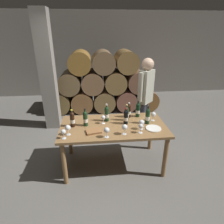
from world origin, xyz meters
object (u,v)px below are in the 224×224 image
wine_bottle_4 (138,110)px  wine_bottle_7 (72,119)px  wine_bottle_2 (148,116)px  wine_bottle_0 (129,111)px  wine_glass_6 (142,123)px  wine_glass_1 (125,127)px  wine_glass_4 (103,118)px  sommelier_presenting (146,93)px  serving_plate (153,128)px  wine_glass_0 (63,132)px  tasting_notebook (94,131)px  wine_glass_2 (153,115)px  wine_glass_5 (68,128)px  wine_bottle_3 (85,118)px  wine_glass_7 (107,130)px  wine_bottle_5 (107,114)px  wine_bottle_1 (127,114)px  wine_glass_3 (141,127)px  dining_table (113,130)px  wine_bottle_6 (126,117)px

wine_bottle_4 → wine_bottle_7: (-1.11, -0.27, -0.00)m
wine_bottle_4 → wine_bottle_2: bearing=-71.3°
wine_bottle_0 → wine_glass_6: wine_bottle_0 is taller
wine_glass_1 → wine_glass_4: size_ratio=1.10×
sommelier_presenting → serving_plate: bearing=-96.5°
wine_bottle_7 → wine_glass_6: (1.07, -0.20, -0.02)m
wine_bottle_4 → wine_glass_0: 1.36m
wine_bottle_0 → tasting_notebook: 0.80m
wine_bottle_0 → wine_glass_2: 0.43m
tasting_notebook → sommelier_presenting: size_ratio=0.13×
wine_glass_6 → serving_plate: bearing=-2.7°
wine_glass_2 → wine_glass_4: size_ratio=1.07×
wine_glass_5 → wine_bottle_3: bearing=47.7°
wine_glass_7 → tasting_notebook: size_ratio=0.71×
wine_bottle_5 → sommelier_presenting: 1.00m
wine_bottle_5 → serving_plate: 0.80m
wine_bottle_5 → wine_glass_4: size_ratio=2.11×
wine_bottle_4 → wine_glass_2: size_ratio=1.92×
wine_bottle_1 → wine_glass_3: (0.14, -0.45, -0.02)m
wine_bottle_2 → wine_bottle_3: (-1.01, 0.03, -0.01)m
wine_bottle_2 → wine_bottle_5: (-0.66, 0.16, -0.00)m
wine_bottle_5 → wine_glass_3: bearing=-44.0°
wine_bottle_4 → wine_glass_5: bearing=-155.5°
wine_bottle_1 → wine_glass_1: size_ratio=1.81×
wine_bottle_0 → wine_glass_6: (0.11, -0.46, -0.01)m
wine_bottle_4 → wine_glass_0: size_ratio=2.05×
wine_glass_6 → wine_bottle_7: bearing=169.5°
wine_bottle_5 → wine_glass_2: (0.78, -0.07, -0.02)m
wine_bottle_4 → wine_glass_3: (-0.09, -0.58, -0.02)m
wine_bottle_1 → wine_glass_4: 0.41m
wine_bottle_5 → wine_glass_2: size_ratio=1.97×
wine_bottle_4 → wine_glass_1: 0.68m
dining_table → wine_bottle_1: wine_bottle_1 is taller
wine_bottle_5 → wine_glass_0: size_ratio=2.11×
wine_bottle_0 → wine_bottle_3: wine_bottle_3 is taller
wine_bottle_4 → tasting_notebook: 0.93m
wine_glass_4 → dining_table: bearing=-28.4°
wine_bottle_4 → serving_plate: size_ratio=1.24×
wine_bottle_0 → wine_glass_0: bearing=-149.2°
wine_glass_2 → wine_glass_7: wine_glass_7 is taller
wine_glass_5 → wine_glass_6: bearing=3.1°
dining_table → wine_bottle_3: (-0.44, 0.04, 0.22)m
wine_bottle_3 → wine_glass_7: (0.31, -0.40, -0.02)m
wine_glass_3 → wine_glass_6: 0.12m
wine_glass_6 → sommelier_presenting: 0.98m
wine_bottle_2 → wine_glass_1: size_ratio=1.93×
dining_table → wine_bottle_0: (0.31, 0.29, 0.21)m
serving_plate → wine_bottle_0: bearing=123.1°
wine_glass_0 → serving_plate: wine_glass_0 is taller
wine_bottle_2 → wine_bottle_6: (-0.35, 0.03, -0.01)m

